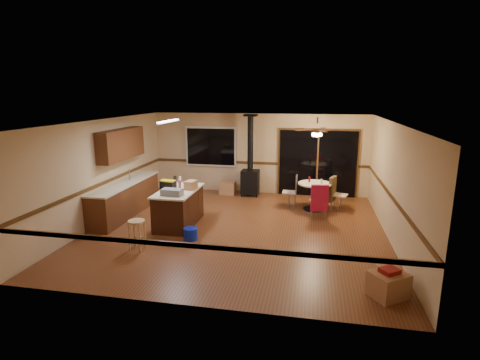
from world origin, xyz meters
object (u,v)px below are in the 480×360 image
(wood_stove, at_px, (250,173))
(chair_near, at_px, (319,198))
(box_corner_a, at_px, (388,285))
(dining_table, at_px, (314,191))
(blue_bucket, at_px, (191,234))
(chair_right, at_px, (333,189))
(bar_stool, at_px, (137,235))
(box_corner_b, at_px, (389,277))
(toolbox_black, at_px, (168,185))
(toolbox_grey, at_px, (172,192))
(box_under_window, at_px, (228,188))
(chair_left, at_px, (293,188))
(kitchen_island, at_px, (179,207))

(wood_stove, bearing_deg, chair_near, -43.37)
(box_corner_a, bearing_deg, dining_table, 104.74)
(wood_stove, distance_m, chair_near, 2.96)
(blue_bucket, bearing_deg, chair_right, 41.70)
(bar_stool, xyz_separation_m, blue_bucket, (0.94, 0.71, -0.18))
(chair_near, xyz_separation_m, box_corner_b, (1.15, -3.25, -0.44))
(toolbox_black, distance_m, chair_near, 3.88)
(toolbox_black, xyz_separation_m, dining_table, (3.60, 1.87, -0.47))
(wood_stove, relative_size, box_corner_a, 4.59)
(box_corner_b, bearing_deg, toolbox_grey, 159.20)
(chair_right, relative_size, box_under_window, 1.38)
(toolbox_grey, xyz_separation_m, chair_near, (3.42, 1.51, -0.38))
(box_corner_b, bearing_deg, chair_near, 109.49)
(toolbox_grey, bearing_deg, bar_stool, -108.82)
(toolbox_grey, relative_size, bar_stool, 0.77)
(toolbox_grey, height_order, chair_left, toolbox_grey)
(kitchen_island, height_order, chair_right, chair_right)
(box_corner_b, bearing_deg, box_under_window, 127.28)
(wood_stove, distance_m, bar_stool, 4.96)
(toolbox_grey, height_order, chair_right, toolbox_grey)
(toolbox_grey, height_order, bar_stool, toolbox_grey)
(toolbox_grey, bearing_deg, box_corner_b, -20.80)
(box_corner_a, bearing_deg, blue_bucket, 156.16)
(blue_bucket, bearing_deg, chair_left, 53.56)
(blue_bucket, bearing_deg, box_corner_b, -18.46)
(toolbox_black, bearing_deg, box_corner_a, -28.97)
(kitchen_island, bearing_deg, wood_stove, 66.91)
(bar_stool, xyz_separation_m, dining_table, (3.68, 3.51, 0.22))
(chair_left, xyz_separation_m, box_under_window, (-2.19, 1.10, -0.39))
(dining_table, bearing_deg, toolbox_grey, -143.98)
(bar_stool, distance_m, blue_bucket, 1.20)
(wood_stove, distance_m, dining_table, 2.34)
(blue_bucket, distance_m, dining_table, 3.93)
(toolbox_black, height_order, box_corner_a, toolbox_black)
(toolbox_black, relative_size, chair_left, 0.70)
(chair_right, distance_m, box_corner_b, 4.33)
(toolbox_black, height_order, blue_bucket, toolbox_black)
(dining_table, xyz_separation_m, chair_near, (0.12, -0.88, 0.06))
(blue_bucket, xyz_separation_m, box_under_window, (-0.05, 3.99, 0.07))
(bar_stool, bearing_deg, chair_right, 40.72)
(toolbox_black, xyz_separation_m, box_corner_a, (4.80, -2.66, -0.79))
(toolbox_grey, height_order, box_under_window, toolbox_grey)
(toolbox_grey, relative_size, chair_right, 0.69)
(toolbox_black, distance_m, dining_table, 4.09)
(toolbox_grey, relative_size, chair_near, 0.69)
(kitchen_island, height_order, chair_left, chair_left)
(chair_left, xyz_separation_m, box_corner_b, (1.87, -4.23, -0.44))
(toolbox_grey, xyz_separation_m, chair_left, (2.70, 2.49, -0.39))
(blue_bucket, xyz_separation_m, box_corner_a, (3.92, -1.73, 0.07))
(blue_bucket, xyz_separation_m, dining_table, (2.73, 2.79, 0.40))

